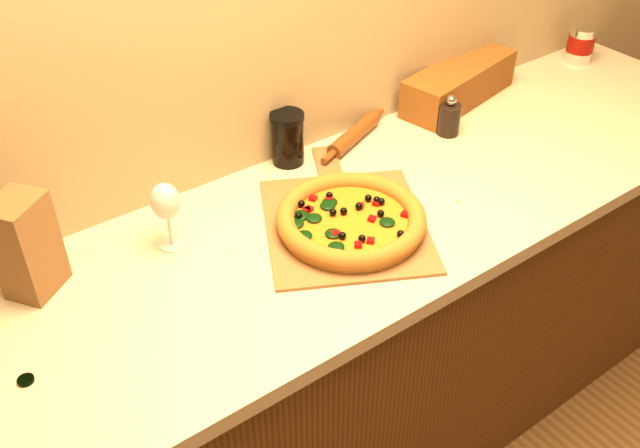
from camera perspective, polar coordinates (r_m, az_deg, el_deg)
The scene contains 12 objects.
cabinet at distance 2.02m, azimuth 0.39°, elevation -10.78°, with size 2.80×0.65×0.86m, color #49230F.
countertop at distance 1.71m, azimuth 0.45°, elevation -0.67°, with size 2.84×0.68×0.04m, color beige.
pizza_peel at distance 1.71m, azimuth 1.96°, elevation 0.30°, with size 0.53×0.60×0.01m.
pizza at distance 1.66m, azimuth 2.50°, elevation 0.36°, with size 0.35×0.35×0.05m.
bottle_cap at distance 1.45m, azimuth -22.48°, elevation -11.46°, with size 0.03×0.03×0.01m, color black.
pepper_grinder at distance 2.06m, azimuth 10.29°, elevation 8.33°, with size 0.06×0.06×0.12m.
rolling_pin at distance 2.01m, azimuth 2.73°, elevation 7.15°, with size 0.31×0.14×0.04m.
coffee_canister at distance 2.61m, azimuth 20.13°, elevation 13.35°, with size 0.09×0.09×0.12m.
bread_bag at distance 2.25m, azimuth 11.06°, elevation 10.98°, with size 0.42×0.14×0.12m, color brown.
wine_glass at distance 1.60m, azimuth -12.26°, elevation 1.64°, with size 0.07×0.07×0.17m.
paper_bag at distance 1.58m, azimuth -22.44°, elevation -1.64°, with size 0.11×0.09×0.23m, color brown.
dark_jar at distance 1.89m, azimuth -2.61°, elevation 6.89°, with size 0.09×0.09×0.14m.
Camera 1 is at (-0.81, 0.35, 1.93)m, focal length 40.00 mm.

